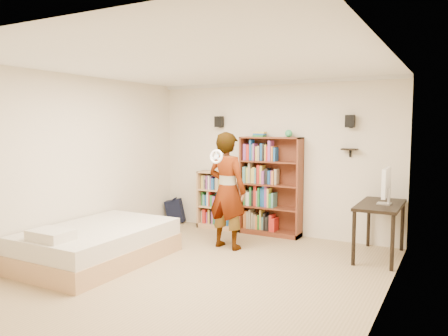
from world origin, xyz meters
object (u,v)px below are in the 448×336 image
Objects in this scene: tall_bookshelf at (271,186)px; computer_desk at (379,231)px; daybed at (98,240)px; person at (227,190)px; low_bookshelf at (220,200)px.

tall_bookshelf is 1.47× the size of computer_desk.
daybed is (-1.56, -2.59, -0.55)m from tall_bookshelf.
tall_bookshelf is 0.94× the size of person.
low_bookshelf is at bearing -48.59° from person.
daybed is 2.06m from person.
person reaches higher than low_bookshelf.
low_bookshelf is at bearing 170.73° from computer_desk.
person is at bearing -164.41° from computer_desk.
person is at bearing 49.69° from daybed.
daybed is at bearing -101.79° from low_bookshelf.
daybed is 1.17× the size of person.
computer_desk is 0.55× the size of daybed.
daybed is (-0.54, -2.59, -0.22)m from low_bookshelf.
tall_bookshelf is 2.03m from computer_desk.
low_bookshelf is at bearing 78.21° from daybed.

